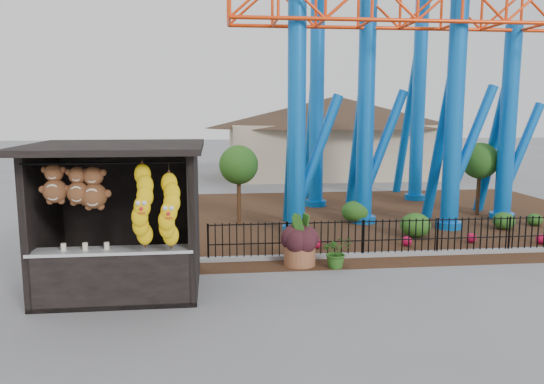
{
  "coord_description": "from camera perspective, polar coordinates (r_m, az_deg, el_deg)",
  "views": [
    {
      "loc": [
        -1.04,
        -10.02,
        3.79
      ],
      "look_at": [
        0.25,
        1.5,
        2.0
      ],
      "focal_mm": 35.0,
      "sensor_mm": 36.0,
      "label": 1
    }
  ],
  "objects": [
    {
      "name": "pavilion",
      "position": [
        30.85,
        6.88,
        7.37
      ],
      "size": [
        15.0,
        15.0,
        4.8
      ],
      "color": "#BFAD8C",
      "rests_on": "ground"
    },
    {
      "name": "prize_booth",
      "position": [
        11.31,
        -16.13,
        -3.08
      ],
      "size": [
        3.5,
        3.4,
        3.12
      ],
      "color": "black",
      "rests_on": "ground"
    },
    {
      "name": "mulch_bed",
      "position": [
        19.09,
        9.08,
        -2.76
      ],
      "size": [
        18.0,
        12.0,
        0.02
      ],
      "primitive_type": "cube",
      "color": "#331E11",
      "rests_on": "ground"
    },
    {
      "name": "ground",
      "position": [
        10.77,
        -0.42,
        -11.84
      ],
      "size": [
        120.0,
        120.0,
        0.0
      ],
      "primitive_type": "plane",
      "color": "slate",
      "rests_on": "ground"
    },
    {
      "name": "terracotta_planter",
      "position": [
        13.15,
        3.0,
        -6.71
      ],
      "size": [
        0.93,
        0.93,
        0.56
      ],
      "primitive_type": "cylinder",
      "rotation": [
        0.0,
        0.0,
        0.21
      ],
      "color": "#985837",
      "rests_on": "ground"
    },
    {
      "name": "roller_coaster",
      "position": [
        19.44,
        12.68,
        16.41
      ],
      "size": [
        11.0,
        6.37,
        10.82
      ],
      "color": "blue",
      "rests_on": "ground"
    },
    {
      "name": "curb",
      "position": [
        14.45,
        14.37,
        -6.46
      ],
      "size": [
        18.0,
        0.18,
        0.12
      ],
      "primitive_type": "cube",
      "color": "gray",
      "rests_on": "ground"
    },
    {
      "name": "picket_fence",
      "position": [
        14.69,
        17.73,
        -4.59
      ],
      "size": [
        12.2,
        0.06,
        1.0
      ],
      "primitive_type": null,
      "color": "black",
      "rests_on": "ground"
    },
    {
      "name": "landscaping",
      "position": [
        17.11,
        13.31,
        -3.08
      ],
      "size": [
        8.69,
        4.08,
        0.74
      ],
      "color": "#245017",
      "rests_on": "mulch_bed"
    },
    {
      "name": "planter_foliage",
      "position": [
        13.0,
        3.02,
        -4.15
      ],
      "size": [
        0.7,
        0.7,
        0.64
      ],
      "primitive_type": "ellipsoid",
      "color": "black",
      "rests_on": "terracotta_planter"
    },
    {
      "name": "potted_plant",
      "position": [
        13.01,
        6.97,
        -6.4
      ],
      "size": [
        0.77,
        0.68,
        0.8
      ],
      "primitive_type": "imported",
      "rotation": [
        0.0,
        0.0,
        0.09
      ],
      "color": "#215218",
      "rests_on": "ground"
    }
  ]
}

